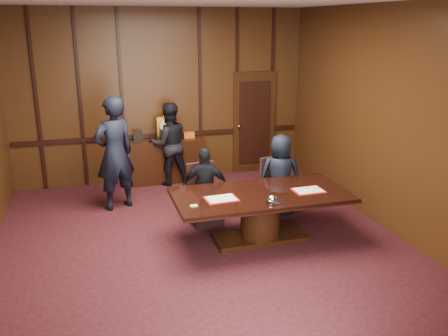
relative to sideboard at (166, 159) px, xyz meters
name	(u,v)px	position (x,y,z in m)	size (l,w,h in m)	color
room	(205,132)	(0.07, -3.12, 1.24)	(7.00, 7.04, 3.50)	black
sideboard	(166,159)	(0.00, 0.00, 0.00)	(1.60, 0.45, 1.54)	black
conference_table	(260,209)	(0.90, -3.19, 0.02)	(2.62, 1.32, 0.76)	black
folder_left	(221,199)	(0.26, -3.28, 0.28)	(0.48, 0.35, 0.02)	red
folder_right	(308,190)	(1.62, -3.31, 0.28)	(0.47, 0.34, 0.02)	red
inkstand	(272,200)	(0.90, -3.64, 0.33)	(0.20, 0.14, 0.12)	white
notepad	(194,206)	(-0.18, -3.43, 0.28)	(0.10, 0.07, 0.01)	#CCCF65
chair_left	(205,206)	(0.25, -2.31, -0.19)	(0.54, 0.54, 0.99)	black
chair_right	(277,198)	(1.54, -2.31, -0.19)	(0.59, 0.59, 0.99)	black
signatory_left	(206,187)	(0.25, -2.39, 0.16)	(0.76, 0.32, 1.30)	black
signatory_right	(280,176)	(1.55, -2.39, 0.23)	(0.70, 0.46, 1.43)	black
witness_left	(115,153)	(-1.09, -1.23, 0.52)	(0.74, 0.48, 2.02)	black
witness_right	(169,144)	(0.05, -0.16, 0.36)	(0.82, 0.64, 1.68)	black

